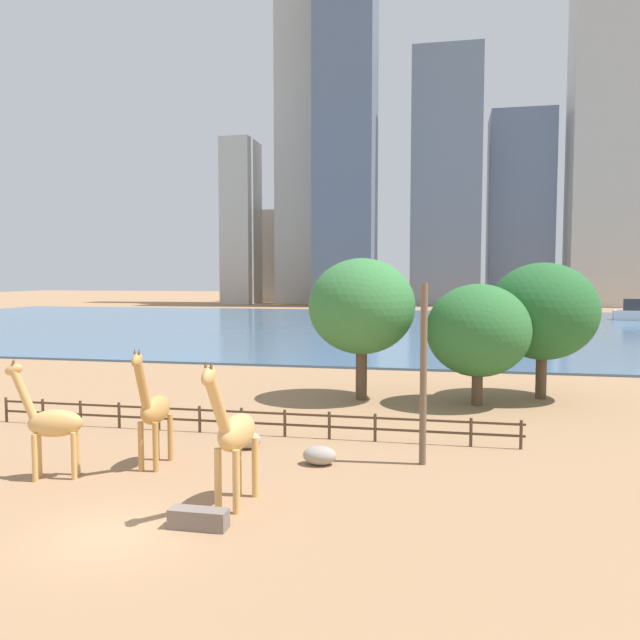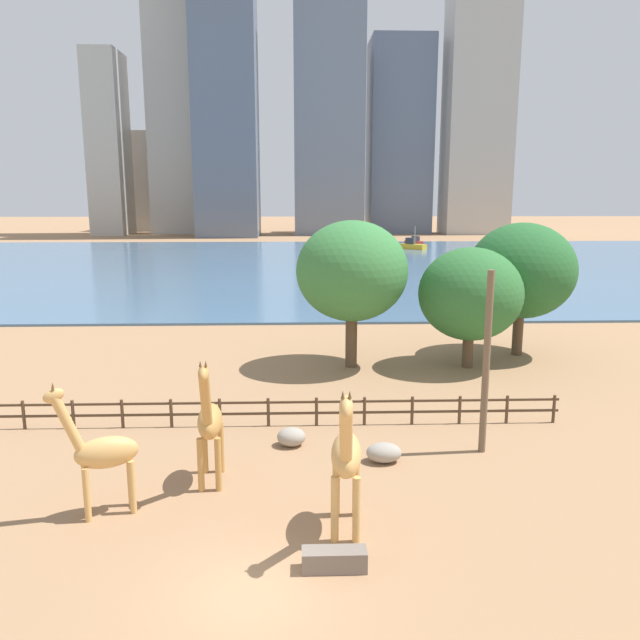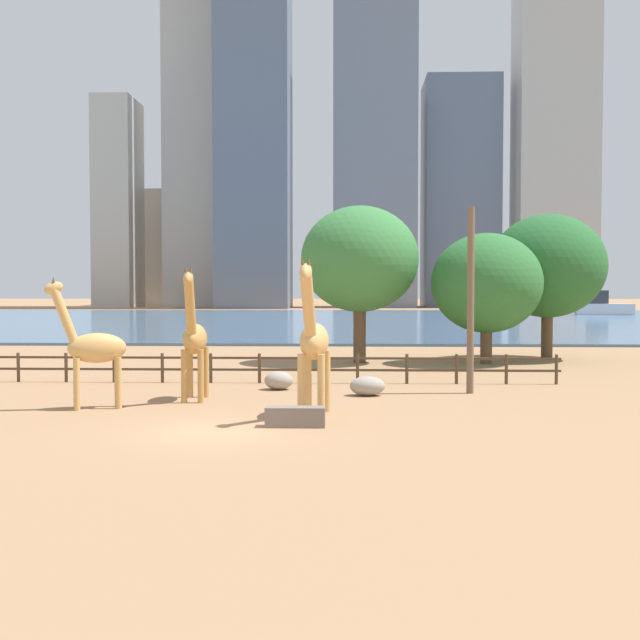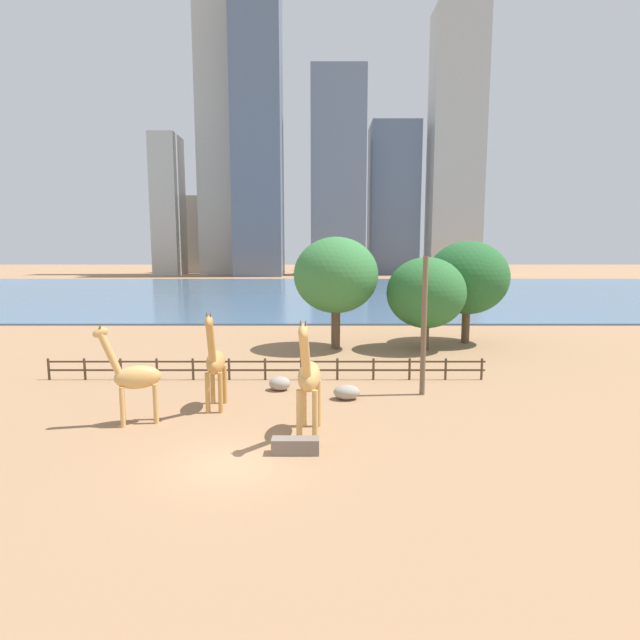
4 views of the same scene
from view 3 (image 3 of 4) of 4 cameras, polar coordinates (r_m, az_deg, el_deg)
ground_plane at (r=103.11m, az=0.01°, el=-0.02°), size 400.00×400.00×0.00m
harbor_water at (r=100.11m, az=-0.06°, el=-0.03°), size 180.00×86.00×0.20m
giraffe_tall at (r=29.99m, az=-8.92°, el=-1.32°), size 0.98×3.11×4.94m
giraffe_companion at (r=28.77m, az=-15.87°, el=-1.90°), size 2.79×1.50×4.58m
giraffe_young at (r=26.04m, az=-0.46°, el=-1.53°), size 1.11×3.66×5.11m
utility_pole at (r=32.20m, az=10.66°, el=1.37°), size 0.28×0.28×7.37m
boulder_near_fence at (r=31.22m, az=3.39°, el=-4.71°), size 1.37×1.01×0.75m
boulder_by_pole at (r=33.04m, az=-2.96°, el=-4.31°), size 1.18×1.01×0.76m
feeding_trough at (r=24.34m, az=-1.77°, el=-6.89°), size 1.80×0.60×0.60m
enclosure_fence at (r=35.34m, az=-4.26°, el=-3.27°), size 26.12×0.14×1.30m
tree_left_large at (r=44.67m, az=2.84°, el=4.33°), size 6.55×6.55×8.74m
tree_center_broad at (r=48.53m, az=15.89°, el=3.70°), size 6.69×6.69×8.47m
tree_right_tall at (r=44.91m, az=11.77°, el=2.58°), size 6.08×6.08×7.19m
boat_ferry at (r=125.74m, az=19.47°, el=0.92°), size 8.54×4.23×3.60m
boat_sailboat at (r=125.20m, az=10.70°, el=0.77°), size 4.68×4.42×4.26m
boat_tug at (r=135.13m, az=10.93°, el=0.83°), size 3.34×4.22×1.78m
skyline_tower_needle at (r=181.79m, az=16.36°, el=14.01°), size 16.41×11.82×82.68m
skyline_block_central at (r=174.30m, az=3.91°, el=11.57°), size 17.38×13.28×64.51m
skyline_tower_glass at (r=180.45m, az=-14.16°, el=8.01°), size 8.16×13.04×44.65m
skyline_block_left at (r=180.94m, az=9.90°, el=8.78°), size 15.91×15.49×49.35m
skyline_block_right at (r=185.94m, az=-8.21°, el=17.49°), size 17.46×8.79×105.89m
skyline_tower_short at (r=195.29m, az=-10.02°, el=5.04°), size 15.79×11.13×27.22m
skyline_block_wide at (r=169.32m, az=-4.73°, el=15.80°), size 14.69×14.08×87.39m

